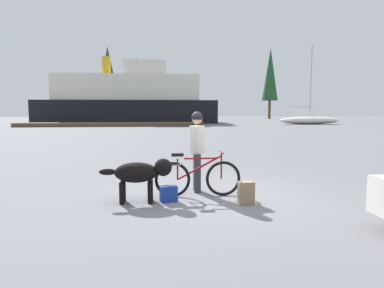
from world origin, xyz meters
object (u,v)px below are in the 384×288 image
Objects in this scene: bicycle at (197,178)px; dog at (141,173)px; handbag_pannier at (169,194)px; sailboat_moored at (310,120)px; person_cyclist at (197,144)px; backpack at (246,193)px; ferry_boat at (129,100)px.

dog is at bearing -164.25° from bicycle.
handbag_pannier is 0.03× the size of sailboat_moored.
person_cyclist reaches higher than bicycle.
bicycle is at bearing -95.77° from person_cyclist.
ferry_boat reaches higher than backpack.
person_cyclist is 0.18× the size of sailboat_moored.
person_cyclist is 38.98m from ferry_boat.
handbag_pannier is at bearing -84.46° from ferry_boat.
bicycle is at bearing -117.86° from sailboat_moored.
person_cyclist is 1.56m from backpack.
handbag_pannier is 38.19m from sailboat_moored.
bicycle is 0.18× the size of sailboat_moored.
person_cyclist is at bearing 32.70° from dog.
ferry_boat is at bearing 94.79° from dog.
sailboat_moored reaches higher than ferry_boat.
backpack is at bearing -12.06° from handbag_pannier.
person_cyclist is 1.33m from handbag_pannier.
sailboat_moored reaches higher than handbag_pannier.
person_cyclist is 0.08× the size of ferry_boat.
handbag_pannier is (-0.64, -0.76, -0.88)m from person_cyclist.
dog is at bearing -85.21° from ferry_boat.
ferry_boat is 22.89m from sailboat_moored.
person_cyclist reaches higher than dog.
bicycle is at bearing 15.75° from dog.
dog is (-1.12, -0.31, 0.17)m from bicycle.
person_cyclist is (0.04, 0.43, 0.65)m from bicycle.
bicycle reaches higher than handbag_pannier.
ferry_boat is (-4.46, 38.67, 1.94)m from person_cyclist.
person_cyclist is at bearing 126.72° from backpack.
person_cyclist is 1.26× the size of dog.
handbag_pannier is 39.72m from ferry_boat.
backpack is at bearing -82.47° from ferry_boat.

